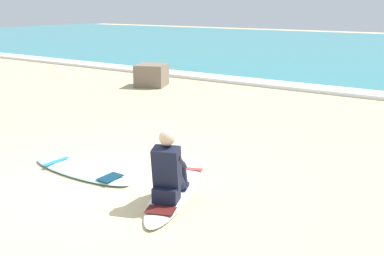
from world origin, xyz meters
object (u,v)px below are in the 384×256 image
object	(u,v)px
surfboard_main	(177,188)
shoreline_rock	(152,75)
surfer_seated	(169,172)
surfboard_spare_near	(81,171)

from	to	relation	value
surfboard_main	shoreline_rock	bearing A→B (deg)	131.41
shoreline_rock	surfer_seated	bearing A→B (deg)	-49.49
surfboard_main	surfboard_spare_near	bearing A→B (deg)	-169.98
surfer_seated	shoreline_rock	world-z (taller)	surfer_seated
surfer_seated	surfboard_spare_near	size ratio (longest dim) A/B	0.47
surfboard_main	surfboard_spare_near	xyz separation A→B (m)	(-1.64, -0.29, 0.00)
surfboard_main	surfer_seated	bearing A→B (deg)	-68.67
surfboard_spare_near	shoreline_rock	world-z (taller)	shoreline_rock
surfboard_spare_near	shoreline_rock	xyz separation A→B (m)	(-3.84, 6.50, 0.31)
surfboard_main	surfboard_spare_near	size ratio (longest dim) A/B	1.22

